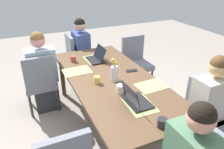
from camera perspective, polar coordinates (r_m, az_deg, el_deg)
The scene contains 21 objects.
ground_plane at distance 3.10m, azimuth -0.00°, elevation -12.96°, with size 10.00×10.00×0.00m, color gray.
dining_table at distance 2.72m, azimuth -0.00°, elevation -2.20°, with size 2.26×1.01×0.73m.
chair_head_left_left_near at distance 4.04m, azimuth -9.25°, elevation 4.85°, with size 0.44×0.44×0.90m.
person_head_left_left_near at distance 3.99m, azimuth -8.01°, elevation 5.11°, with size 0.40×0.36×1.19m.
chair_far_left_mid at distance 2.76m, azimuth 23.66°, elevation -8.23°, with size 0.44×0.44×0.90m.
person_far_left_mid at distance 2.67m, azimuth 24.01°, elevation -8.90°, with size 0.36×0.40×1.19m.
chair_near_right_near at distance 3.28m, azimuth -18.46°, elevation -1.56°, with size 0.44×0.44×0.90m.
person_near_right_near at distance 3.34m, azimuth -17.69°, elevation -0.40°, with size 0.36×0.40×1.19m.
chair_far_right_mid at distance 3.85m, azimuth 6.24°, elevation 3.93°, with size 0.44×0.44×0.90m.
flower_vase at distance 2.57m, azimuth 0.62°, elevation 1.17°, with size 0.09×0.09×0.30m.
placemat_head_left_left_near at distance 3.25m, azimuth -4.60°, elevation 4.04°, with size 0.36×0.26×0.00m, color #9EBC66.
placemat_far_left_mid at distance 2.56m, azimuth 10.50°, elevation -2.93°, with size 0.36×0.26×0.00m, color #9EBC66.
placemat_head_right_left_far at distance 2.21m, azimuth 7.29°, elevation -7.92°, with size 0.36×0.26×0.00m, color #9EBC66.
placemat_near_right_near at distance 2.91m, azimuth -9.24°, elevation 0.90°, with size 0.36×0.26×0.00m, color #9EBC66.
laptop_head_right_left_far at distance 2.20m, azimuth 6.17°, elevation -6.62°, with size 0.32×0.22×0.21m.
laptop_head_left_left_near at distance 3.20m, azimuth -4.02°, elevation 4.49°, with size 0.32×0.22×0.20m.
coffee_mug_near_left at distance 2.57m, azimuth -3.98°, elevation -1.41°, with size 0.08×0.08×0.09m, color #DBC64C.
coffee_mug_near_right at distance 1.95m, azimuth 13.09°, elevation -12.34°, with size 0.09×0.09×0.08m, color #232328.
coffee_mug_centre_left at distance 3.20m, azimuth -10.18°, elevation 4.08°, with size 0.08×0.08×0.08m, color #AD3D38.
coffee_mug_centre_right at distance 2.37m, azimuth 2.18°, elevation -3.82°, with size 0.08×0.08×0.09m, color white.
phone_black at distance 2.89m, azimuth 5.21°, elevation 1.01°, with size 0.15×0.07×0.01m, color black.
Camera 1 is at (2.17, -0.99, 1.98)m, focal length 34.60 mm.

